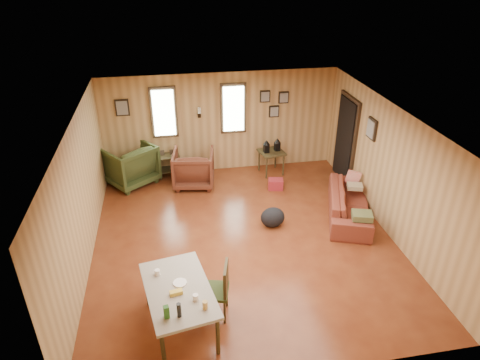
% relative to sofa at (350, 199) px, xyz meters
% --- Properties ---
extents(room, '(5.54, 6.04, 2.44)m').
position_rel_sofa_xyz_m(room, '(-2.09, -0.15, 0.82)').
color(room, brown).
rests_on(room, ground).
extents(sofa, '(1.21, 2.06, 0.77)m').
position_rel_sofa_xyz_m(sofa, '(0.00, 0.00, 0.00)').
color(sofa, maroon).
rests_on(sofa, ground).
extents(recliner_brown, '(1.02, 0.97, 0.92)m').
position_rel_sofa_xyz_m(recliner_brown, '(-2.99, 1.87, 0.08)').
color(recliner_brown, '#552819').
rests_on(recliner_brown, ground).
extents(recliner_green, '(1.38, 1.36, 1.04)m').
position_rel_sofa_xyz_m(recliner_green, '(-4.43, 2.21, 0.13)').
color(recliner_green, '#333F1C').
rests_on(recliner_green, ground).
extents(end_table, '(0.58, 0.54, 0.67)m').
position_rel_sofa_xyz_m(end_table, '(-3.56, 2.44, -0.01)').
color(end_table, '#3D341B').
rests_on(end_table, ground).
extents(side_table, '(0.65, 0.65, 0.88)m').
position_rel_sofa_xyz_m(side_table, '(-1.11, 2.14, 0.21)').
color(side_table, '#3D341B').
rests_on(side_table, ground).
extents(cooler, '(0.37, 0.29, 0.24)m').
position_rel_sofa_xyz_m(cooler, '(-1.19, 1.34, -0.27)').
color(cooler, maroon).
rests_on(cooler, ground).
extents(backpack, '(0.51, 0.40, 0.41)m').
position_rel_sofa_xyz_m(backpack, '(-1.62, -0.11, -0.18)').
color(backpack, black).
rests_on(backpack, ground).
extents(sofa_pillows, '(0.77, 1.60, 0.33)m').
position_rel_sofa_xyz_m(sofa_pillows, '(0.08, -0.14, 0.11)').
color(sofa_pillows, brown).
rests_on(sofa_pillows, sofa).
extents(dining_table, '(1.09, 1.56, 0.94)m').
position_rel_sofa_xyz_m(dining_table, '(-3.53, -2.38, 0.28)').
color(dining_table, gray).
rests_on(dining_table, ground).
extents(dining_chair, '(0.50, 0.50, 0.92)m').
position_rel_sofa_xyz_m(dining_chair, '(-2.96, -2.22, 0.13)').
color(dining_chair, '#333F1C').
rests_on(dining_chair, ground).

